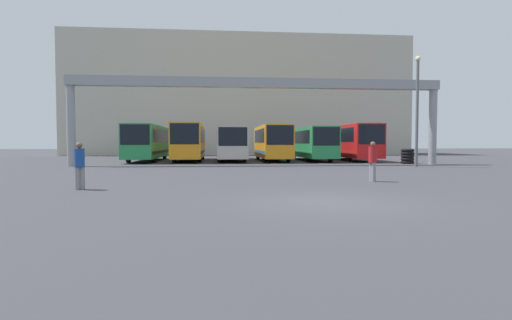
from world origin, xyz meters
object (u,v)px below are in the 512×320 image
bus_slot_0 (148,141)px  bus_slot_5 (349,140)px  bus_slot_1 (190,140)px  pedestrian_near_right (80,165)px  bus_slot_3 (272,141)px  bus_slot_2 (231,142)px  bus_slot_4 (311,142)px  pedestrian_near_left (373,160)px  lamp_post (417,107)px  tire_stack (407,156)px

bus_slot_0 → bus_slot_5: size_ratio=0.99×
bus_slot_1 → pedestrian_near_right: bearing=-95.9°
bus_slot_3 → pedestrian_near_right: bearing=-114.4°
bus_slot_2 → bus_slot_1: bearing=-175.1°
bus_slot_5 → bus_slot_1: bearing=-179.1°
bus_slot_3 → bus_slot_4: 3.90m
bus_slot_5 → pedestrian_near_left: 21.91m
bus_slot_0 → bus_slot_4: size_ratio=1.02×
bus_slot_3 → lamp_post: lamp_post is taller
bus_slot_0 → bus_slot_3: (11.51, -0.80, -0.00)m
bus_slot_5 → lamp_post: 11.34m
bus_slot_1 → lamp_post: lamp_post is taller
bus_slot_3 → bus_slot_5: size_ratio=0.85×
bus_slot_3 → bus_slot_1: bearing=175.4°
tire_stack → bus_slot_0: bearing=162.5°
bus_slot_0 → bus_slot_2: (7.68, 0.15, -0.10)m
lamp_post → bus_slot_1: bearing=146.9°
bus_slot_5 → lamp_post: (1.20, -11.04, 2.31)m
bus_slot_3 → bus_slot_0: bearing=176.0°
bus_slot_2 → pedestrian_near_right: bearing=-105.0°
lamp_post → pedestrian_near_left: bearing=-125.5°
bus_slot_1 → pedestrian_near_right: size_ratio=6.57×
bus_slot_0 → pedestrian_near_right: bearing=-86.2°
pedestrian_near_right → pedestrian_near_left: pedestrian_near_left is taller
bus_slot_0 → tire_stack: 22.86m
bus_slot_5 → pedestrian_near_right: (-17.68, -22.94, -1.01)m
bus_slot_5 → tire_stack: bus_slot_5 is taller
bus_slot_1 → pedestrian_near_left: size_ratio=6.42×
lamp_post → tire_stack: bearing=71.5°
pedestrian_near_right → lamp_post: (18.88, 11.91, 3.31)m
bus_slot_3 → bus_slot_5: bus_slot_5 is taller
tire_stack → bus_slot_3: bearing=149.3°
bus_slot_0 → lamp_post: lamp_post is taller
bus_slot_5 → tire_stack: 7.51m
tire_stack → bus_slot_1: bearing=159.5°
bus_slot_4 → pedestrian_near_left: size_ratio=6.50×
bus_slot_1 → bus_slot_4: (11.51, 0.07, -0.15)m
bus_slot_2 → tire_stack: bus_slot_2 is taller
bus_slot_3 → lamp_post: (8.88, -10.18, 2.37)m
tire_stack → bus_slot_2: bearing=153.5°
tire_stack → bus_slot_4: bearing=133.5°
bus_slot_4 → bus_slot_2: bearing=178.0°
bus_slot_4 → lamp_post: 12.22m
bus_slot_0 → bus_slot_2: size_ratio=0.98×
bus_slot_0 → bus_slot_1: bearing=-2.7°
bus_slot_0 → bus_slot_5: 19.19m
bus_slot_1 → pedestrian_near_right: bus_slot_1 is taller
pedestrian_near_right → lamp_post: bearing=-174.6°
tire_stack → pedestrian_near_left: bearing=-121.1°
lamp_post → bus_slot_0: bearing=151.7°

